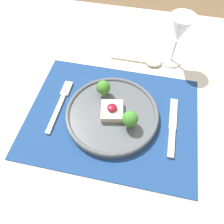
# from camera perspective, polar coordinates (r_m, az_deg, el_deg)

# --- Properties ---
(ground_plane) EXTENTS (8.00, 8.00, 0.00)m
(ground_plane) POSITION_cam_1_polar(r_m,az_deg,el_deg) (1.30, 0.01, -18.92)
(ground_plane) COLOR brown
(dining_table) EXTENTS (1.22, 1.10, 0.74)m
(dining_table) POSITION_cam_1_polar(r_m,az_deg,el_deg) (0.69, 0.01, -5.18)
(dining_table) COLOR beige
(dining_table) RESTS_ON ground_plane
(placemat) EXTENTS (0.47, 0.36, 0.00)m
(placemat) POSITION_cam_1_polar(r_m,az_deg,el_deg) (0.61, 0.01, -1.14)
(placemat) COLOR navy
(placemat) RESTS_ON dining_table
(dinner_plate) EXTENTS (0.26, 0.26, 0.07)m
(dinner_plate) POSITION_cam_1_polar(r_m,az_deg,el_deg) (0.60, 0.09, -0.26)
(dinner_plate) COLOR #4C5156
(dinner_plate) RESTS_ON placemat
(fork) EXTENTS (0.02, 0.18, 0.01)m
(fork) POSITION_cam_1_polar(r_m,az_deg,el_deg) (0.65, -13.18, 2.57)
(fork) COLOR beige
(fork) RESTS_ON placemat
(knife) EXTENTS (0.02, 0.18, 0.01)m
(knife) POSITION_cam_1_polar(r_m,az_deg,el_deg) (0.61, 15.44, -4.59)
(knife) COLOR beige
(knife) RESTS_ON placemat
(spoon) EXTENTS (0.17, 0.04, 0.02)m
(spoon) POSITION_cam_1_polar(r_m,az_deg,el_deg) (0.76, 9.62, 12.87)
(spoon) COLOR beige
(spoon) RESTS_ON dining_table
(wine_glass_near) EXTENTS (0.08, 0.08, 0.17)m
(wine_glass_near) POSITION_cam_1_polar(r_m,az_deg,el_deg) (0.71, 17.20, 19.44)
(wine_glass_near) COLOR white
(wine_glass_near) RESTS_ON dining_table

